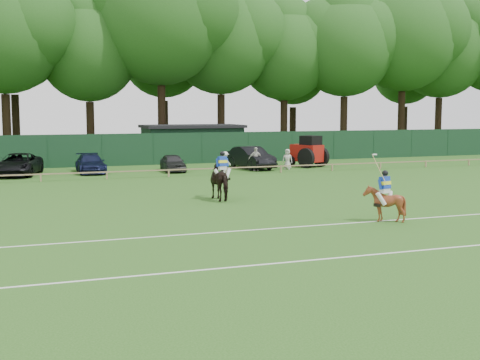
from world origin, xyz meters
name	(u,v)px	position (x,y,z in m)	size (l,w,h in m)	color
ground	(254,225)	(0.00, 0.00, 0.00)	(160.00, 160.00, 0.00)	#1E4C14
horse_dark	(222,181)	(0.98, 6.84, 0.93)	(1.01, 2.21, 1.87)	black
horse_chestnut	(384,204)	(5.07, -1.14, 0.73)	(1.17, 1.32, 1.45)	brown
suv_black	(18,164)	(-8.22, 22.19, 0.74)	(2.44, 5.30, 1.47)	black
sedan_navy	(91,164)	(-3.48, 22.29, 0.65)	(1.81, 4.45, 1.29)	#111636
hatch_grey	(173,163)	(2.13, 21.37, 0.62)	(1.46, 3.62, 1.23)	#2E2E31
estate_black	(251,158)	(8.08, 21.40, 0.81)	(1.72, 4.93, 1.62)	black
spectator_left	(225,162)	(5.31, 19.24, 0.74)	(0.95, 0.55, 1.47)	silver
spectator_mid	(255,159)	(7.73, 19.62, 0.86)	(1.01, 0.42, 1.72)	beige
spectator_right	(287,159)	(10.39, 19.98, 0.74)	(0.73, 0.47, 1.49)	beige
rider_dark	(223,164)	(0.99, 6.83, 1.74)	(0.94, 0.40, 1.41)	silver
rider_chestnut	(385,186)	(5.07, -1.15, 1.41)	(0.98, 0.52, 2.05)	silver
pitch_lines	(292,242)	(0.00, -3.50, 0.01)	(60.00, 5.10, 0.01)	silver
pitch_rail	(154,171)	(0.00, 18.00, 0.45)	(62.10, 0.10, 0.50)	#997F5B
perimeter_fence	(128,150)	(0.00, 27.00, 1.25)	(92.08, 0.08, 2.50)	#14351E
utility_shed	(192,143)	(6.00, 30.00, 1.54)	(8.40, 4.40, 3.04)	#14331E
tree_row	(135,157)	(2.00, 35.00, 0.00)	(96.00, 12.00, 21.00)	#26561C
tractor	(308,152)	(12.74, 21.36, 1.13)	(2.80, 3.33, 2.38)	#9B150E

